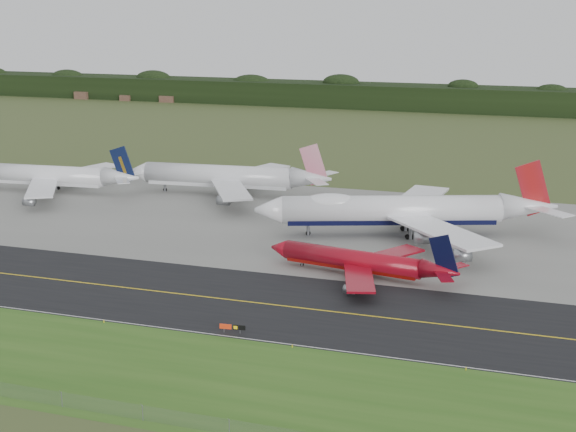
# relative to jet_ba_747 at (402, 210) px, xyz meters

# --- Properties ---
(ground) EXTENTS (600.00, 600.00, 0.00)m
(ground) POSITION_rel_jet_ba_747_xyz_m (-11.28, -47.14, -6.02)
(ground) COLOR #394620
(ground) RESTS_ON ground
(grass_verge) EXTENTS (400.00, 30.00, 0.01)m
(grass_verge) POSITION_rel_jet_ba_747_xyz_m (-11.28, -82.14, -6.01)
(grass_verge) COLOR #2E5B1B
(grass_verge) RESTS_ON ground
(taxiway) EXTENTS (400.00, 32.00, 0.02)m
(taxiway) POSITION_rel_jet_ba_747_xyz_m (-11.28, -51.14, -6.01)
(taxiway) COLOR black
(taxiway) RESTS_ON ground
(apron) EXTENTS (400.00, 78.00, 0.01)m
(apron) POSITION_rel_jet_ba_747_xyz_m (-11.28, 3.86, -6.01)
(apron) COLOR slate
(apron) RESTS_ON ground
(taxiway_centreline) EXTENTS (400.00, 0.40, 0.00)m
(taxiway_centreline) POSITION_rel_jet_ba_747_xyz_m (-11.28, -51.14, -5.99)
(taxiway_centreline) COLOR yellow
(taxiway_centreline) RESTS_ON taxiway
(taxiway_edge_line) EXTENTS (400.00, 0.25, 0.00)m
(taxiway_edge_line) POSITION_rel_jet_ba_747_xyz_m (-11.28, -66.64, -5.99)
(taxiway_edge_line) COLOR silver
(taxiway_edge_line) RESTS_ON taxiway
(perimeter_fence) EXTENTS (320.00, 0.10, 320.00)m
(perimeter_fence) POSITION_rel_jet_ba_747_xyz_m (-11.28, -95.14, -4.92)
(perimeter_fence) COLOR slate
(perimeter_fence) RESTS_ON ground
(horizon_treeline) EXTENTS (700.00, 25.00, 12.00)m
(horizon_treeline) POSITION_rel_jet_ba_747_xyz_m (-11.28, 226.63, -0.55)
(horizon_treeline) COLOR black
(horizon_treeline) RESTS_ON ground
(jet_ba_747) EXTENTS (68.43, 55.20, 17.67)m
(jet_ba_747) POSITION_rel_jet_ba_747_xyz_m (0.00, 0.00, 0.00)
(jet_ba_747) COLOR white
(jet_ba_747) RESTS_ON ground
(jet_red_737) EXTENTS (39.87, 32.14, 10.79)m
(jet_red_737) POSITION_rel_jet_ba_747_xyz_m (-2.60, -30.98, -3.03)
(jet_red_737) COLOR maroon
(jet_red_737) RESTS_ON ground
(jet_navy_gold) EXTENTS (54.97, 47.74, 14.18)m
(jet_navy_gold) POSITION_rel_jet_ba_747_xyz_m (-102.92, 13.60, -1.36)
(jet_navy_gold) COLOR white
(jet_navy_gold) RESTS_ON ground
(jet_star_tail) EXTENTS (58.84, 49.08, 15.51)m
(jet_star_tail) POSITION_rel_jet_ba_747_xyz_m (-53.02, 25.43, -0.84)
(jet_star_tail) COLOR white
(jet_star_tail) RESTS_ON ground
(taxiway_sign) EXTENTS (4.34, 0.62, 1.45)m
(taxiway_sign) POSITION_rel_jet_ba_747_xyz_m (-16.62, -65.13, -5.00)
(taxiway_sign) COLOR slate
(taxiway_sign) RESTS_ON ground
(edge_marker_left) EXTENTS (0.16, 0.16, 0.50)m
(edge_marker_left) POSITION_rel_jet_ba_747_xyz_m (-38.93, -67.64, -5.77)
(edge_marker_left) COLOR yellow
(edge_marker_left) RESTS_ON ground
(edge_marker_center) EXTENTS (0.16, 0.16, 0.50)m
(edge_marker_center) POSITION_rel_jet_ba_747_xyz_m (-5.57, -67.64, -5.77)
(edge_marker_center) COLOR yellow
(edge_marker_center) RESTS_ON ground
(edge_marker_right) EXTENTS (0.16, 0.16, 0.50)m
(edge_marker_right) POSITION_rel_jet_ba_747_xyz_m (21.18, -67.64, -5.77)
(edge_marker_right) COLOR yellow
(edge_marker_right) RESTS_ON ground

